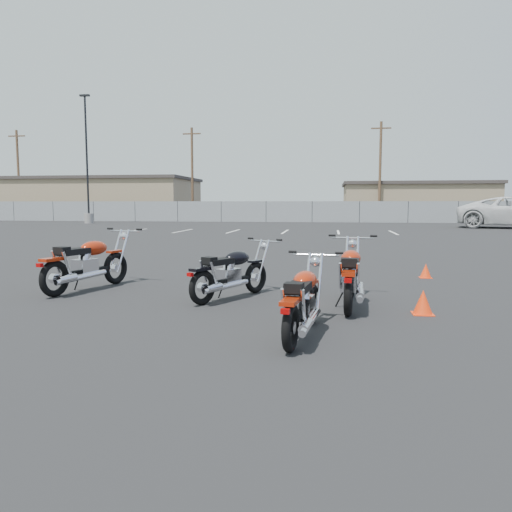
# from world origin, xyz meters

# --- Properties ---
(ground) EXTENTS (120.00, 120.00, 0.00)m
(ground) POSITION_xyz_m (0.00, 0.00, 0.00)
(ground) COLOR black
(ground) RESTS_ON ground
(motorcycle_front_red) EXTENTS (1.11, 2.24, 1.10)m
(motorcycle_front_red) POSITION_xyz_m (-2.91, 0.26, 0.50)
(motorcycle_front_red) COLOR black
(motorcycle_front_red) RESTS_ON ground
(motorcycle_second_black) EXTENTS (1.34, 1.89, 0.97)m
(motorcycle_second_black) POSITION_xyz_m (-0.12, -0.17, 0.44)
(motorcycle_second_black) COLOR black
(motorcycle_second_black) RESTS_ON ground
(motorcycle_third_red) EXTENTS (0.84, 2.17, 1.06)m
(motorcycle_third_red) POSITION_xyz_m (1.86, -0.51, 0.48)
(motorcycle_third_red) COLOR black
(motorcycle_third_red) RESTS_ON ground
(motorcycle_rear_red) EXTENTS (0.75, 1.94, 0.95)m
(motorcycle_rear_red) POSITION_xyz_m (1.22, -2.42, 0.43)
(motorcycle_rear_red) COLOR black
(motorcycle_rear_red) RESTS_ON ground
(training_cone_near) EXTENTS (0.26, 0.26, 0.30)m
(training_cone_near) POSITION_xyz_m (3.59, 2.79, 0.15)
(training_cone_near) COLOR #FF390D
(training_cone_near) RESTS_ON ground
(training_cone_far) EXTENTS (0.30, 0.30, 0.36)m
(training_cone_far) POSITION_xyz_m (2.88, -0.93, 0.18)
(training_cone_far) COLOR #FF390D
(training_cone_far) RESTS_ON ground
(light_pole_west) EXTENTS (0.80, 0.70, 10.24)m
(light_pole_west) POSITION_xyz_m (-17.96, 30.03, 2.66)
(light_pole_west) COLOR gray
(light_pole_west) RESTS_ON ground
(chainlink_fence) EXTENTS (80.06, 0.06, 1.80)m
(chainlink_fence) POSITION_xyz_m (-0.00, 35.00, 0.90)
(chainlink_fence) COLOR gray
(chainlink_fence) RESTS_ON ground
(tan_building_west) EXTENTS (18.40, 10.40, 4.30)m
(tan_building_west) POSITION_xyz_m (-22.00, 42.00, 2.16)
(tan_building_west) COLOR #8F7C5C
(tan_building_west) RESTS_ON ground
(tan_building_east) EXTENTS (14.40, 9.40, 3.70)m
(tan_building_east) POSITION_xyz_m (10.00, 44.00, 1.86)
(tan_building_east) COLOR #8F7C5C
(tan_building_east) RESTS_ON ground
(utility_pole_a) EXTENTS (1.80, 0.24, 9.00)m
(utility_pole_a) POSITION_xyz_m (-30.00, 39.00, 4.69)
(utility_pole_a) COLOR #4D3523
(utility_pole_a) RESTS_ON ground
(utility_pole_b) EXTENTS (1.80, 0.24, 9.00)m
(utility_pole_b) POSITION_xyz_m (-12.00, 40.00, 4.69)
(utility_pole_b) COLOR #4D3523
(utility_pole_b) RESTS_ON ground
(utility_pole_c) EXTENTS (1.80, 0.24, 9.00)m
(utility_pole_c) POSITION_xyz_m (6.00, 39.00, 4.69)
(utility_pole_c) COLOR #4D3523
(utility_pole_c) RESTS_ON ground
(parking_line_stripes) EXTENTS (15.12, 4.00, 0.01)m
(parking_line_stripes) POSITION_xyz_m (-2.50, 20.00, 0.00)
(parking_line_stripes) COLOR silver
(parking_line_stripes) RESTS_ON ground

